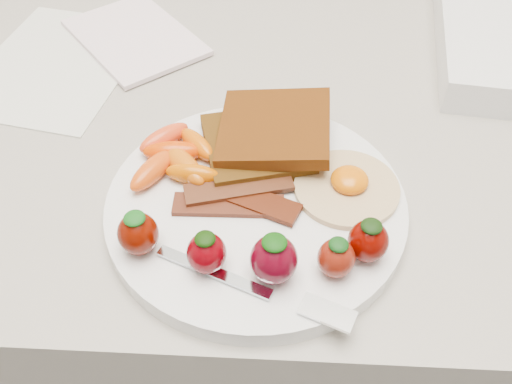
{
  "coord_description": "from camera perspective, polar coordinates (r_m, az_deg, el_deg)",
  "views": [
    {
      "loc": [
        0.0,
        1.2,
        1.3
      ],
      "look_at": [
        -0.02,
        1.54,
        0.93
      ],
      "focal_mm": 40.0,
      "sensor_mm": 36.0,
      "label": 1
    }
  ],
  "objects": [
    {
      "name": "baby_carrots",
      "position": [
        0.54,
        -8.0,
        3.47
      ],
      "size": [
        0.09,
        0.1,
        0.02
      ],
      "color": "#D53A00",
      "rests_on": "plate"
    },
    {
      "name": "plate",
      "position": [
        0.52,
        0.0,
        -1.43
      ],
      "size": [
        0.27,
        0.27,
        0.02
      ],
      "primitive_type": "cylinder",
      "color": "white",
      "rests_on": "counter"
    },
    {
      "name": "strawberries",
      "position": [
        0.45,
        0.55,
        -5.67
      ],
      "size": [
        0.22,
        0.06,
        0.05
      ],
      "color": "#500900",
      "rests_on": "plate"
    },
    {
      "name": "fork",
      "position": [
        0.45,
        0.79,
        -9.76
      ],
      "size": [
        0.16,
        0.07,
        0.0
      ],
      "color": "silver",
      "rests_on": "plate"
    },
    {
      "name": "toast_upper",
      "position": [
        0.55,
        1.89,
        6.42
      ],
      "size": [
        0.11,
        0.11,
        0.02
      ],
      "primitive_type": "cube",
      "rotation": [
        0.0,
        -0.1,
        -0.04
      ],
      "color": "#411C07",
      "rests_on": "toast_lower"
    },
    {
      "name": "notepad",
      "position": [
        0.76,
        -12.02,
        14.91
      ],
      "size": [
        0.21,
        0.21,
        0.01
      ],
      "primitive_type": "cube",
      "rotation": [
        0.0,
        0.0,
        0.69
      ],
      "color": "silver",
      "rests_on": "paper_sheet"
    },
    {
      "name": "fried_egg",
      "position": [
        0.52,
        9.13,
        0.62
      ],
      "size": [
        0.1,
        0.1,
        0.02
      ],
      "color": "beige",
      "rests_on": "plate"
    },
    {
      "name": "bacon_strips",
      "position": [
        0.51,
        -1.79,
        -0.48
      ],
      "size": [
        0.12,
        0.07,
        0.01
      ],
      "color": "#390F08",
      "rests_on": "plate"
    },
    {
      "name": "toast_lower",
      "position": [
        0.55,
        0.12,
        4.69
      ],
      "size": [
        0.12,
        0.12,
        0.01
      ],
      "primitive_type": "cube",
      "rotation": [
        0.0,
        0.0,
        0.25
      ],
      "color": "#3D2109",
      "rests_on": "plate"
    },
    {
      "name": "paper_sheet",
      "position": [
        0.74,
        -19.29,
        11.98
      ],
      "size": [
        0.21,
        0.26,
        0.0
      ],
      "primitive_type": "cube",
      "rotation": [
        0.0,
        0.0,
        -0.19
      ],
      "color": "silver",
      "rests_on": "counter"
    },
    {
      "name": "counter",
      "position": [
        0.98,
        1.5,
        -12.44
      ],
      "size": [
        2.0,
        0.6,
        0.9
      ],
      "primitive_type": "cube",
      "color": "gray",
      "rests_on": "ground"
    }
  ]
}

